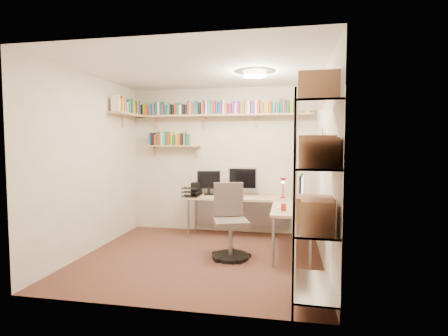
{
  "coord_description": "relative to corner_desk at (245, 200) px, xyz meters",
  "views": [
    {
      "loc": [
        1.16,
        -4.49,
        1.54
      ],
      "look_at": [
        0.22,
        0.55,
        1.18
      ],
      "focal_mm": 28.0,
      "sensor_mm": 36.0,
      "label": 1
    }
  ],
  "objects": [
    {
      "name": "ground",
      "position": [
        -0.47,
        -0.96,
        -0.65
      ],
      "size": [
        3.2,
        3.2,
        0.0
      ],
      "primitive_type": "plane",
      "color": "#492A1F",
      "rests_on": "ground"
    },
    {
      "name": "wire_rack",
      "position": [
        0.95,
        -2.04,
        0.66
      ],
      "size": [
        0.46,
        0.88,
        2.2
      ],
      "rotation": [
        0.0,
        0.0,
        -0.03
      ],
      "color": "silver",
      "rests_on": "ground"
    },
    {
      "name": "corner_desk",
      "position": [
        0.0,
        0.0,
        0.0
      ],
      "size": [
        2.04,
        1.69,
        1.15
      ],
      "color": "tan",
      "rests_on": "ground"
    },
    {
      "name": "office_chair",
      "position": [
        -0.09,
        -0.86,
        -0.23
      ],
      "size": [
        0.56,
        0.57,
        1.0
      ],
      "rotation": [
        0.0,
        0.0,
        0.32
      ],
      "color": "black",
      "rests_on": "ground"
    },
    {
      "name": "wall_shelves",
      "position": [
        -0.89,
        0.33,
        1.37
      ],
      "size": [
        3.12,
        1.09,
        0.8
      ],
      "color": "tan",
      "rests_on": "ground"
    },
    {
      "name": "room_shell",
      "position": [
        -0.47,
        -0.96,
        0.89
      ],
      "size": [
        3.24,
        3.04,
        2.52
      ],
      "color": "#C1B49D",
      "rests_on": "ground"
    }
  ]
}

